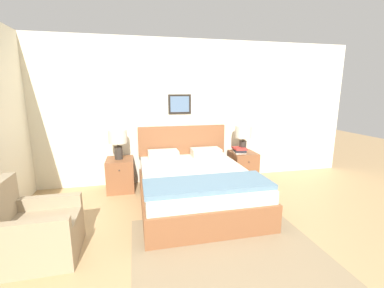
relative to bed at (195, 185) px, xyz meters
name	(u,v)px	position (x,y,z in m)	size (l,w,h in m)	color
ground_plane	(216,275)	(-0.17, -1.59, -0.29)	(16.00, 16.00, 0.00)	tan
wall_back	(172,112)	(-0.17, 1.13, 1.01)	(7.18, 0.09, 2.60)	beige
area_rug_main	(226,247)	(0.06, -1.21, -0.28)	(2.02, 1.66, 0.01)	#897556
bed	(195,185)	(0.00, 0.00, 0.00)	(1.62, 2.12, 1.06)	brown
armchair	(34,233)	(-1.90, -0.93, -0.01)	(0.77, 0.69, 0.83)	#998466
nightstand_near_window	(121,175)	(-1.13, 0.79, -0.01)	(0.45, 0.53, 0.55)	brown
nightstand_by_door	(243,166)	(1.13, 0.79, -0.01)	(0.45, 0.53, 0.55)	brown
table_lamp_near_window	(118,139)	(-1.14, 0.80, 0.61)	(0.31, 0.31, 0.50)	#2D2823
table_lamp_by_door	(243,134)	(1.12, 0.80, 0.61)	(0.31, 0.31, 0.50)	#2D2823
book_thick_bottom	(239,152)	(1.03, 0.74, 0.28)	(0.21, 0.23, 0.03)	silver
book_hardcover_middle	(240,150)	(1.03, 0.74, 0.32)	(0.24, 0.29, 0.04)	#232328
book_novel_upper	(240,148)	(1.03, 0.74, 0.35)	(0.22, 0.27, 0.03)	#B7332D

